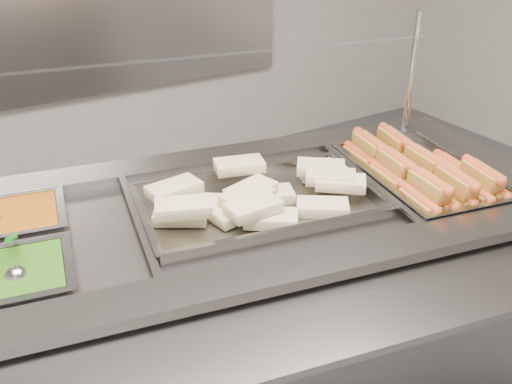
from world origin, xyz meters
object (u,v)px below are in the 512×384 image
serving_spoon (16,270)px  pan_wraps (259,206)px  steam_counter (242,321)px  pan_hotdogs (419,181)px  sneeze_guard (214,60)px

serving_spoon → pan_wraps: bearing=1.1°
steam_counter → pan_hotdogs: (0.61, -0.12, 0.41)m
steam_counter → serving_spoon: size_ratio=11.07×
sneeze_guard → serving_spoon: size_ratio=9.24×
pan_hotdogs → pan_wraps: bearing=168.5°
sneeze_guard → serving_spoon: (-0.67, -0.24, -0.35)m
sneeze_guard → pan_wraps: 0.45m
sneeze_guard → pan_hotdogs: size_ratio=2.76×
steam_counter → pan_wraps: 0.42m
pan_wraps → serving_spoon: serving_spoon is taller
pan_hotdogs → serving_spoon: bearing=175.4°
pan_wraps → serving_spoon: bearing=-178.9°
steam_counter → pan_hotdogs: 0.74m
pan_wraps → serving_spoon: 0.69m
steam_counter → serving_spoon: 0.78m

